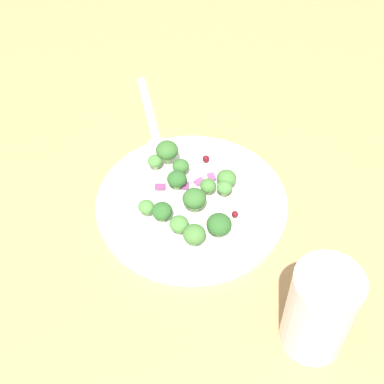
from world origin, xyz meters
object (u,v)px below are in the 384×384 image
at_px(broccoli_floret_1, 179,224).
at_px(water_glass, 320,311).
at_px(fork, 151,119).
at_px(plate, 192,202).
at_px(broccoli_floret_0, 146,207).
at_px(broccoli_floret_2, 225,188).

distance_m(broccoli_floret_1, water_glass, 0.19).
xyz_separation_m(broccoli_floret_1, fork, (0.21, -0.09, -0.03)).
bearing_deg(plate, water_glass, -179.09).
xyz_separation_m(plate, broccoli_floret_0, (0.01, 0.06, 0.02)).
bearing_deg(broccoli_floret_1, water_glass, -165.75).
height_order(broccoli_floret_2, fork, broccoli_floret_2).
xyz_separation_m(broccoli_floret_2, water_glass, (-0.20, 0.03, 0.02)).
xyz_separation_m(plate, fork, (0.17, -0.04, -0.01)).
distance_m(broccoli_floret_1, fork, 0.23).
bearing_deg(plate, broccoli_floret_2, -117.74).
bearing_deg(fork, broccoli_floret_1, 157.91).
bearing_deg(fork, plate, 166.11).
distance_m(fork, water_glass, 0.40).
bearing_deg(broccoli_floret_2, broccoli_floret_0, 75.38).
relative_size(broccoli_floret_2, fork, 0.11).
bearing_deg(broccoli_floret_0, broccoli_floret_2, -104.62).
xyz_separation_m(broccoli_floret_1, broccoli_floret_2, (0.02, -0.08, -0.00)).
distance_m(broccoli_floret_0, broccoli_floret_1, 0.05).
xyz_separation_m(broccoli_floret_0, broccoli_floret_1, (-0.04, -0.02, -0.00)).
bearing_deg(plate, fork, -13.89).
bearing_deg(plate, broccoli_floret_1, 130.93).
height_order(plate, broccoli_floret_2, broccoli_floret_2).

